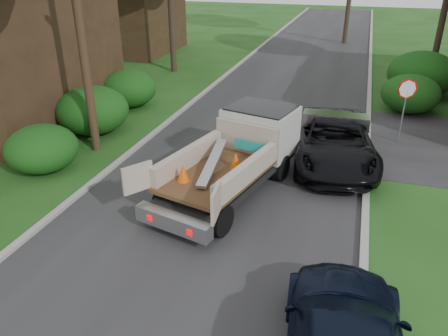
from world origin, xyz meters
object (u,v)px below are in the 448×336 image
stop_sign (406,97)px  black_pickup (333,140)px  flatbed_truck (244,148)px  utility_pole (76,1)px  house_left_far (123,8)px

stop_sign → black_pickup: 3.56m
stop_sign → flatbed_truck: stop_sign is taller
utility_pole → black_pickup: size_ratio=1.76×
house_left_far → black_pickup: house_left_far is taller
utility_pole → black_pickup: (8.37, 1.50, -4.39)m
utility_pole → flatbed_truck: utility_pole is taller
utility_pole → house_left_far: bearing=115.2°
stop_sign → black_pickup: size_ratio=0.44×
stop_sign → utility_pole: 11.91m
flatbed_truck → black_pickup: (2.52, 2.43, -0.41)m
utility_pole → black_pickup: 9.57m
utility_pole → house_left_far: size_ratio=1.32×
house_left_far → black_pickup: size_ratio=1.33×
stop_sign → flatbed_truck: bearing=-134.3°
black_pickup → flatbed_truck: bearing=-145.3°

